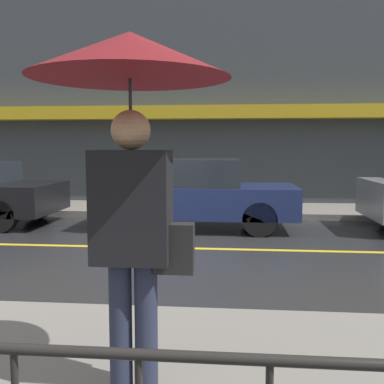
{
  "coord_description": "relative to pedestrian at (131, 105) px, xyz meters",
  "views": [
    {
      "loc": [
        1.44,
        -7.28,
        1.69
      ],
      "look_at": [
        0.92,
        -1.78,
        1.13
      ],
      "focal_mm": 42.0,
      "sensor_mm": 36.0,
      "label": 1
    }
  ],
  "objects": [
    {
      "name": "car_navy",
      "position": [
        -0.21,
        6.54,
        -1.2
      ],
      "size": [
        4.05,
        1.72,
        1.43
      ],
      "color": "#19234C",
      "rests_on": "ground_plane"
    },
    {
      "name": "ground_plane",
      "position": [
        -0.83,
        4.66,
        -1.93
      ],
      "size": [
        80.0,
        80.0,
        0.0
      ],
      "primitive_type": "plane",
      "color": "#262628"
    },
    {
      "name": "building_storefront",
      "position": [
        -0.83,
        9.98,
        1.49
      ],
      "size": [
        28.0,
        0.85,
        6.93
      ],
      "color": "#383D42",
      "rests_on": "ground_plane"
    },
    {
      "name": "pedestrian",
      "position": [
        0.0,
        0.0,
        0.0
      ],
      "size": [
        1.19,
        1.19,
        2.21
      ],
      "color": "#23283D",
      "rests_on": "sidewalk_near"
    },
    {
      "name": "lane_marking",
      "position": [
        -0.83,
        4.66,
        -1.93
      ],
      "size": [
        25.2,
        0.12,
        0.01
      ],
      "color": "gold",
      "rests_on": "ground_plane"
    },
    {
      "name": "sidewalk_far",
      "position": [
        -0.83,
        8.8,
        -1.86
      ],
      "size": [
        28.0,
        2.11,
        0.14
      ],
      "color": "slate",
      "rests_on": "ground_plane"
    }
  ]
}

